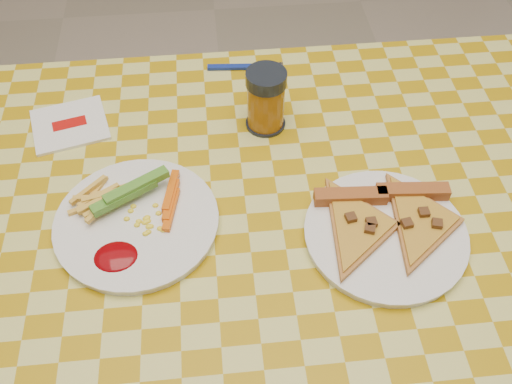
# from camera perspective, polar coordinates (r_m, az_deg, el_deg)

# --- Properties ---
(table) EXTENTS (1.28, 0.88, 0.76)m
(table) POSITION_cam_1_polar(r_m,az_deg,el_deg) (0.91, -0.69, -6.78)
(table) COLOR white
(table) RESTS_ON ground
(plate_left) EXTENTS (0.26, 0.26, 0.01)m
(plate_left) POSITION_cam_1_polar(r_m,az_deg,el_deg) (0.87, -11.81, -3.08)
(plate_left) COLOR white
(plate_left) RESTS_ON table
(plate_right) EXTENTS (0.27, 0.27, 0.01)m
(plate_right) POSITION_cam_1_polar(r_m,az_deg,el_deg) (0.86, 12.78, -4.25)
(plate_right) COLOR white
(plate_right) RESTS_ON table
(fries_veggies) EXTENTS (0.19, 0.17, 0.04)m
(fries_veggies) POSITION_cam_1_polar(r_m,az_deg,el_deg) (0.86, -12.50, -1.61)
(fries_veggies) COLOR #F0AB4C
(fries_veggies) RESTS_ON plate_left
(pizza_slices) EXTENTS (0.24, 0.22, 0.02)m
(pizza_slices) POSITION_cam_1_polar(r_m,az_deg,el_deg) (0.85, 12.92, -2.78)
(pizza_slices) COLOR #B47337
(pizza_slices) RESTS_ON plate_right
(drink_glass) EXTENTS (0.07, 0.07, 0.11)m
(drink_glass) POSITION_cam_1_polar(r_m,az_deg,el_deg) (0.96, 1.00, 9.15)
(drink_glass) COLOR black
(drink_glass) RESTS_ON table
(napkin) EXTENTS (0.15, 0.14, 0.01)m
(napkin) POSITION_cam_1_polar(r_m,az_deg,el_deg) (1.04, -18.13, 6.41)
(napkin) COLOR white
(napkin) RESTS_ON table
(fork) EXTENTS (0.14, 0.03, 0.01)m
(fork) POSITION_cam_1_polar(r_m,az_deg,el_deg) (1.11, -0.97, 12.42)
(fork) COLOR navy
(fork) RESTS_ON table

